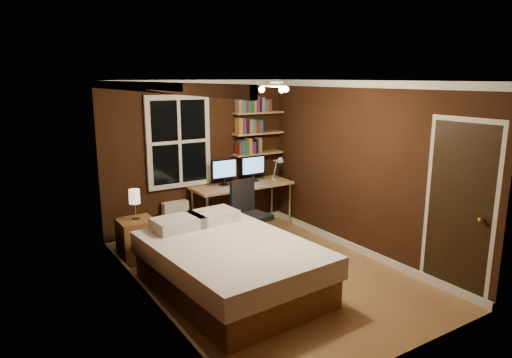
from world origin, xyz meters
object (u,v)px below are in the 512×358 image
bed (230,265)px  radiator (176,220)px  nightstand (137,240)px  monitor_right (253,169)px  desk (242,188)px  monitor_left (224,172)px  bedside_lamp (135,205)px  office_chair (249,224)px  desk_lamp (278,168)px

bed → radiator: bed is taller
nightstand → monitor_right: bearing=10.1°
nightstand → bed: bearing=-67.1°
desk → monitor_left: size_ratio=3.66×
bedside_lamp → office_chair: office_chair is taller
bed → office_chair: bearing=44.3°
monitor_right → bedside_lamp: bearing=-169.9°
bed → monitor_left: size_ratio=5.09×
bed → office_chair: size_ratio=2.24×
monitor_left → monitor_right: same height
monitor_left → office_chair: (-0.07, -0.90, -0.62)m
bed → bedside_lamp: bearing=108.9°
office_chair → bedside_lamp: bearing=150.9°
nightstand → desk: desk is taller
office_chair → radiator: bearing=114.6°
monitor_right → desk: bearing=-162.2°
desk → desk_lamp: (0.64, -0.11, 0.28)m
bedside_lamp → monitor_left: size_ratio=0.94×
nightstand → desk: 1.99m
bedside_lamp → monitor_right: monitor_right is taller
desk_lamp → office_chair: size_ratio=0.42×
radiator → desk_lamp: size_ratio=1.39×
desk → office_chair: (-0.36, -0.82, -0.34)m
radiator → bedside_lamp: bearing=-146.7°
radiator → desk: 1.21m
radiator → desk_lamp: desk_lamp is taller
monitor_left → desk: bearing=-16.3°
bed → desk_lamp: (1.91, 1.73, 0.70)m
bed → desk_lamp: bearing=38.1°
radiator → monitor_left: 1.10m
bed → desk_lamp: size_ratio=5.35×
desk → monitor_right: monitor_right is taller
desk → desk_lamp: size_ratio=3.85×
monitor_right → office_chair: size_ratio=0.44×
desk_lamp → nightstand: bearing=-175.7°
monitor_left → desk_lamp: (0.93, -0.20, 0.00)m
nightstand → monitor_right: monitor_right is taller
bedside_lamp → monitor_right: 2.22m
radiator → office_chair: bearing=-54.6°
desk_lamp → office_chair: 1.37m
radiator → office_chair: (0.74, -1.04, 0.10)m
monitor_right → monitor_left: bearing=180.0°
radiator → monitor_left: bearing=-9.9°
nightstand → radiator: (0.81, 0.53, 0.01)m
nightstand → radiator: 0.97m
radiator → bed: bearing=-94.5°
bed → radiator: size_ratio=3.86×
bedside_lamp → desk_lamp: 2.57m
desk → desk_lamp: bearing=-9.8°
bedside_lamp → desk: size_ratio=0.26×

